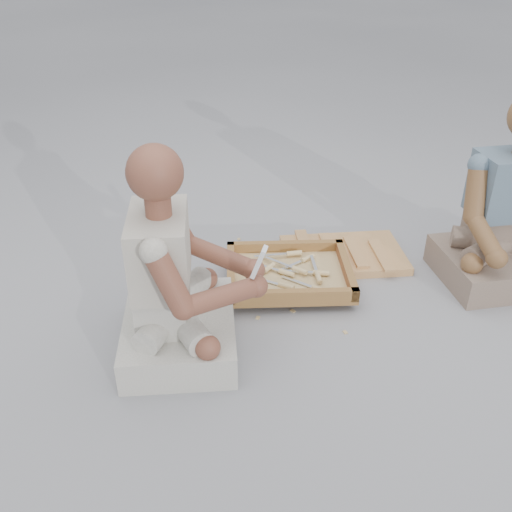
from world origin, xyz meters
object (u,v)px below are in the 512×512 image
(tool_tray, at_px, (289,274))
(craftsman, at_px, (175,286))
(carved_panel, at_px, (343,255))
(companion, at_px, (510,222))

(tool_tray, relative_size, craftsman, 0.81)
(craftsman, bearing_deg, carved_panel, 127.65)
(carved_panel, distance_m, craftsman, 0.99)
(tool_tray, distance_m, companion, 0.98)
(carved_panel, relative_size, companion, 0.68)
(tool_tray, distance_m, craftsman, 0.64)
(carved_panel, bearing_deg, craftsman, -121.78)
(craftsman, bearing_deg, companion, 104.72)
(tool_tray, bearing_deg, companion, 20.47)
(craftsman, height_order, companion, companion)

